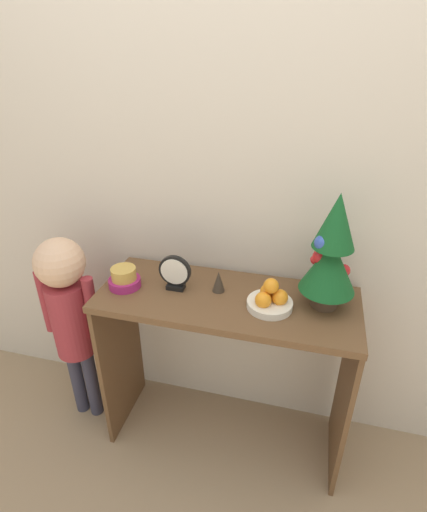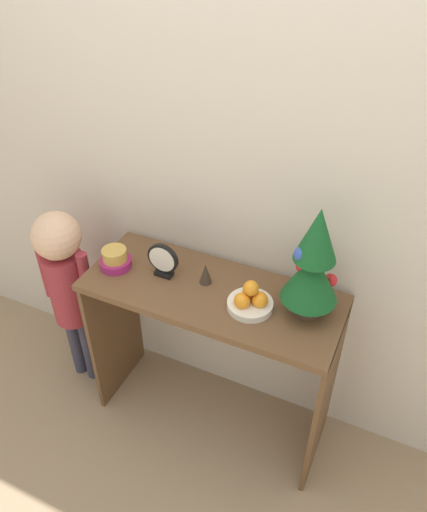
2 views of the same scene
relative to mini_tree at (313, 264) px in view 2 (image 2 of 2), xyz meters
The scene contains 9 objects.
ground_plane 1.15m from the mini_tree, 146.64° to the right, with size 12.00×12.00×0.00m, color #997F60.
back_wall 0.48m from the mini_tree, 150.24° to the left, with size 7.00×0.05×2.50m, color beige.
console_table 0.58m from the mini_tree, behind, with size 1.06×0.42×0.82m.
mini_tree is the anchor object (origin of this frame).
fruit_bowl 0.29m from the mini_tree, 162.17° to the right, with size 0.18×0.18×0.13m.
singing_bowl 0.84m from the mini_tree, behind, with size 0.13×0.13×0.09m.
desk_clock 0.62m from the mini_tree, behind, with size 0.13×0.04×0.15m.
figurine 0.46m from the mini_tree, behind, with size 0.05×0.05×0.09m.
child_figure 1.17m from the mini_tree, behind, with size 0.29×0.22×1.01m.
Camera 2 is at (0.64, -1.15, 2.14)m, focal length 35.00 mm.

